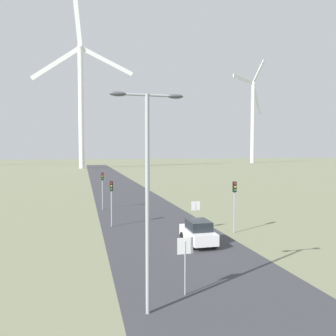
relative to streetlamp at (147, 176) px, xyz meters
name	(u,v)px	position (x,y,z in m)	size (l,w,h in m)	color
road_surface	(124,194)	(3.88, 40.10, -5.96)	(10.00, 240.00, 0.01)	#38383D
streetlamp	(147,176)	(0.00, 0.00, 0.00)	(3.14, 0.32, 9.44)	#93999E
stop_sign_near	(185,255)	(2.10, 1.32, -3.98)	(0.81, 0.07, 2.84)	#93999E
stop_sign_far	(196,210)	(6.96, 13.63, -4.16)	(0.81, 0.07, 2.58)	#93999E
traffic_light_post_near_left	(111,193)	(-0.13, 16.92, -2.85)	(0.28, 0.34, 4.26)	#93999E
traffic_light_post_near_right	(235,195)	(9.87, 11.91, -2.73)	(0.28, 0.34, 4.43)	#93999E
traffic_light_post_mid_left	(102,183)	(-0.43, 26.25, -2.70)	(0.28, 0.33, 4.47)	#93999E
car_approaching	(198,232)	(5.70, 9.45, -5.05)	(1.89, 4.14, 1.83)	white
wind_turbine_left	(81,93)	(-3.21, 127.99, 25.05)	(41.31, 2.60, 73.14)	white
wind_turbine_center	(253,114)	(98.43, 168.79, 23.71)	(28.85, 14.98, 64.84)	white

